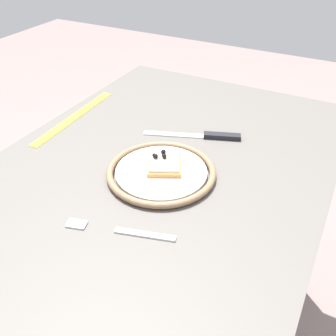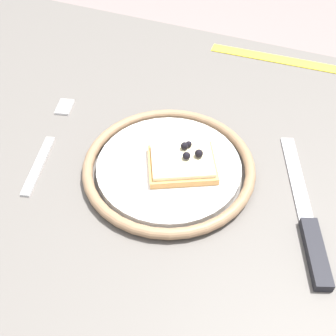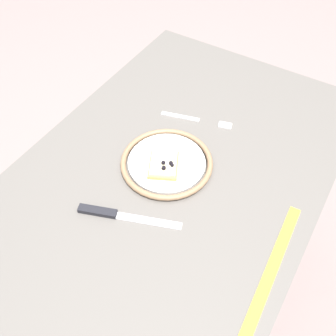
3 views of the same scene
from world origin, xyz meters
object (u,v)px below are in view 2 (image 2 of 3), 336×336
at_px(dining_table, 174,200).
at_px(measuring_tape, 302,64).
at_px(knife, 310,229).
at_px(plate, 170,167).
at_px(fork, 49,141).
at_px(pizza_slice_near, 182,163).

xyz_separation_m(dining_table, measuring_tape, (0.12, 0.31, 0.09)).
relative_size(dining_table, knife, 4.65).
xyz_separation_m(dining_table, plate, (0.00, -0.02, 0.10)).
relative_size(dining_table, fork, 5.43).
height_order(dining_table, fork, fork).
xyz_separation_m(fork, measuring_tape, (0.31, 0.35, -0.00)).
distance_m(dining_table, plate, 0.10).
relative_size(dining_table, pizza_slice_near, 9.67).
height_order(dining_table, plate, plate).
bearing_deg(measuring_tape, dining_table, -114.53).
bearing_deg(plate, measuring_tape, 69.97).
bearing_deg(plate, dining_table, 95.60).
relative_size(plate, measuring_tape, 0.70).
height_order(plate, pizza_slice_near, pizza_slice_near).
distance_m(knife, measuring_tape, 0.37).
bearing_deg(measuring_tape, pizza_slice_near, -110.60).
bearing_deg(fork, pizza_slice_near, 4.52).
height_order(knife, measuring_tape, knife).
relative_size(pizza_slice_near, measuring_tape, 0.33).
relative_size(knife, measuring_tape, 0.70).
xyz_separation_m(plate, pizza_slice_near, (0.02, 0.00, 0.01)).
height_order(dining_table, knife, knife).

